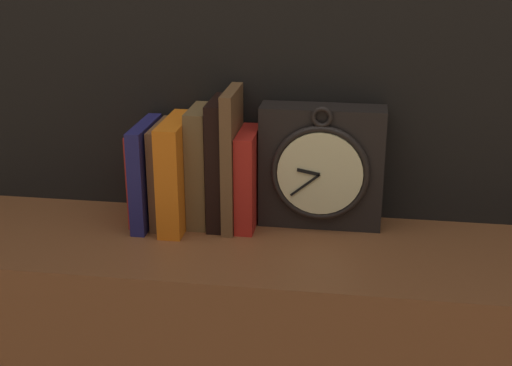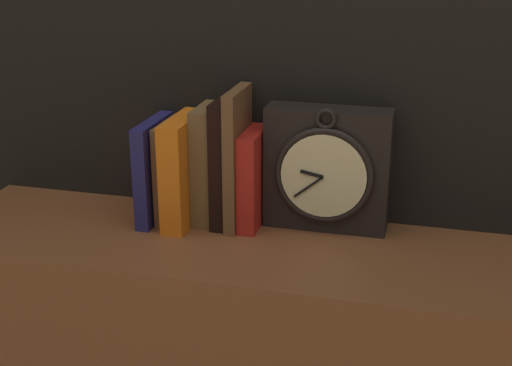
% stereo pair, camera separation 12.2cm
% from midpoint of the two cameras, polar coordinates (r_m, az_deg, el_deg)
% --- Properties ---
extents(wall_back, '(6.00, 0.05, 2.60)m').
position_cam_midpoint_polar(wall_back, '(1.33, -1.49, 13.33)').
color(wall_back, black).
rests_on(wall_back, ground_plane).
extents(clock, '(0.23, 0.08, 0.24)m').
position_cam_midpoint_polar(clock, '(1.30, 2.59, 1.23)').
color(clock, black).
rests_on(clock, bookshelf).
extents(book_slot0_red, '(0.01, 0.12, 0.18)m').
position_cam_midpoint_polar(book_slot0_red, '(1.37, -11.88, 0.62)').
color(book_slot0_red, red).
rests_on(book_slot0_red, bookshelf).
extents(book_slot1_navy, '(0.03, 0.15, 0.19)m').
position_cam_midpoint_polar(book_slot1_navy, '(1.35, -11.33, 0.70)').
color(book_slot1_navy, navy).
rests_on(book_slot1_navy, bookshelf).
extents(book_slot2_brown, '(0.02, 0.13, 0.19)m').
position_cam_midpoint_polar(book_slot2_brown, '(1.35, -10.09, 0.71)').
color(book_slot2_brown, brown).
rests_on(book_slot2_brown, bookshelf).
extents(book_slot3_orange, '(0.04, 0.16, 0.20)m').
position_cam_midpoint_polar(book_slot3_orange, '(1.32, -8.96, 0.73)').
color(book_slot3_orange, orange).
rests_on(book_slot3_orange, bookshelf).
extents(book_slot4_brown, '(0.04, 0.11, 0.22)m').
position_cam_midpoint_polar(book_slot4_brown, '(1.33, -7.05, 1.32)').
color(book_slot4_brown, brown).
rests_on(book_slot4_brown, bookshelf).
extents(book_slot5_black, '(0.03, 0.12, 0.24)m').
position_cam_midpoint_polar(book_slot5_black, '(1.31, -5.65, 1.57)').
color(book_slot5_black, black).
rests_on(book_slot5_black, bookshelf).
extents(book_slot6_brown, '(0.02, 0.13, 0.26)m').
position_cam_midpoint_polar(book_slot6_brown, '(1.30, -4.60, 1.88)').
color(book_slot6_brown, brown).
rests_on(book_slot6_brown, bookshelf).
extents(book_slot7_red, '(0.03, 0.12, 0.18)m').
position_cam_midpoint_polar(book_slot7_red, '(1.31, -3.30, 0.29)').
color(book_slot7_red, '#B42018').
rests_on(book_slot7_red, bookshelf).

